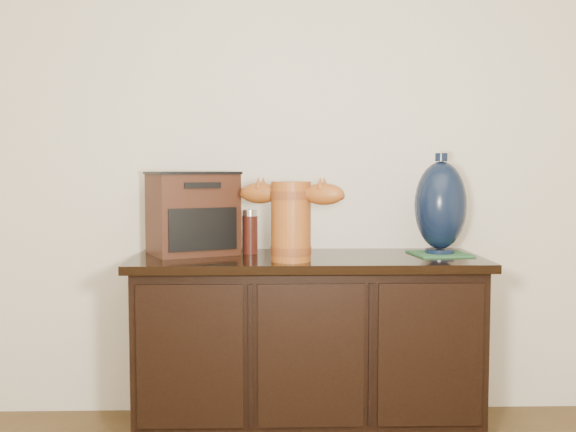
{
  "coord_description": "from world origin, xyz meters",
  "views": [
    {
      "loc": [
        -0.16,
        -0.58,
        1.12
      ],
      "look_at": [
        -0.08,
        2.18,
        0.93
      ],
      "focal_mm": 42.0,
      "sensor_mm": 36.0,
      "label": 1
    }
  ],
  "objects_px": {
    "terracotta_vessel": "(291,216)",
    "spray_can": "(250,232)",
    "lamp_base": "(441,206)",
    "tv_radio": "(192,213)",
    "sideboard": "(307,343)"
  },
  "relations": [
    {
      "from": "terracotta_vessel",
      "to": "spray_can",
      "type": "bearing_deg",
      "value": 149.73
    },
    {
      "from": "terracotta_vessel",
      "to": "tv_radio",
      "type": "xyz_separation_m",
      "value": [
        -0.42,
        0.24,
        -0.0
      ]
    },
    {
      "from": "sideboard",
      "to": "terracotta_vessel",
      "type": "bearing_deg",
      "value": -117.68
    },
    {
      "from": "sideboard",
      "to": "lamp_base",
      "type": "relative_size",
      "value": 3.42
    },
    {
      "from": "tv_radio",
      "to": "spray_can",
      "type": "relative_size",
      "value": 2.3
    },
    {
      "from": "tv_radio",
      "to": "spray_can",
      "type": "bearing_deg",
      "value": -25.26
    },
    {
      "from": "tv_radio",
      "to": "lamp_base",
      "type": "relative_size",
      "value": 1.03
    },
    {
      "from": "sideboard",
      "to": "terracotta_vessel",
      "type": "relative_size",
      "value": 3.34
    },
    {
      "from": "lamp_base",
      "to": "sideboard",
      "type": "bearing_deg",
      "value": -175.43
    },
    {
      "from": "terracotta_vessel",
      "to": "tv_radio",
      "type": "bearing_deg",
      "value": 174.27
    },
    {
      "from": "tv_radio",
      "to": "spray_can",
      "type": "xyz_separation_m",
      "value": [
        0.25,
        -0.0,
        -0.08
      ]
    },
    {
      "from": "terracotta_vessel",
      "to": "lamp_base",
      "type": "height_order",
      "value": "lamp_base"
    },
    {
      "from": "terracotta_vessel",
      "to": "spray_can",
      "type": "xyz_separation_m",
      "value": [
        -0.17,
        0.24,
        -0.08
      ]
    },
    {
      "from": "terracotta_vessel",
      "to": "spray_can",
      "type": "relative_size",
      "value": 2.28
    },
    {
      "from": "tv_radio",
      "to": "lamp_base",
      "type": "distance_m",
      "value": 1.07
    }
  ]
}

